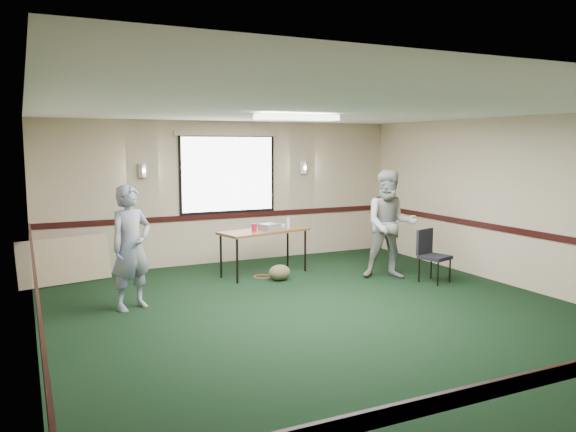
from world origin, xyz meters
name	(u,v)px	position (x,y,z in m)	size (l,w,h in m)	color
ground	(331,318)	(0.00, 0.00, 0.00)	(8.00, 8.00, 0.00)	black
room_shell	(266,187)	(0.00, 2.12, 1.58)	(8.00, 8.02, 8.00)	tan
folding_table	(264,233)	(0.20, 2.69, 0.73)	(1.68, 0.97, 0.79)	#513517
projector	(270,227)	(0.29, 2.66, 0.84)	(0.32, 0.27, 0.11)	gray
game_console	(278,225)	(0.57, 2.93, 0.81)	(0.20, 0.16, 0.05)	white
red_cup	(254,228)	(-0.02, 2.61, 0.85)	(0.09, 0.09, 0.13)	#B20B22
water_bottle	(288,223)	(0.65, 2.66, 0.88)	(0.06, 0.06, 0.19)	#92BEF0
duffel_bag	(280,273)	(0.25, 2.16, 0.13)	(0.38, 0.29, 0.27)	brown
cable_coil	(262,277)	(0.09, 2.51, 0.01)	(0.30, 0.30, 0.02)	red
folded_table	(64,261)	(-3.00, 3.49, 0.38)	(1.47, 0.06, 0.76)	#9E8661
conference_chair	(430,251)	(2.48, 1.04, 0.51)	(0.53, 0.55, 0.87)	black
person_left	(131,247)	(-2.26, 1.56, 0.86)	(0.63, 0.41, 1.72)	#425B92
person_right	(390,224)	(2.02, 1.54, 0.92)	(0.89, 0.70, 1.84)	#6B83A7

